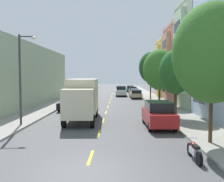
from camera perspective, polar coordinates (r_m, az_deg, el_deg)
ground_plane at (r=40.04m, az=-0.43°, el=-2.15°), size 160.00×160.00×0.00m
sidewalk_left at (r=38.94m, az=-11.04°, el=-2.26°), size 3.20×120.00×0.14m
sidewalk_right at (r=38.46m, az=10.11°, el=-2.32°), size 3.20×120.00×0.14m
lane_centerline_dashes at (r=34.57m, az=-0.73°, el=-3.01°), size 0.14×47.20×0.01m
townhouse_fourth_terracotta at (r=41.50m, az=20.78°, el=5.51°), size 13.38×8.32×11.52m
townhouse_fifth_mustard at (r=49.68m, az=17.86°, el=4.64°), size 14.01×8.32×10.60m
street_tree_nearest at (r=15.13m, az=21.32°, el=7.85°), size 4.31×4.31×7.68m
street_tree_second at (r=23.60m, az=13.94°, el=4.12°), size 2.92×2.92×6.05m
street_tree_third at (r=32.32m, az=10.55°, el=4.69°), size 4.13×4.13×6.99m
street_tree_farthest at (r=41.10m, az=8.60°, el=5.19°), size 3.73×3.73×7.49m
street_lamp at (r=20.47m, az=-19.36°, el=3.85°), size 1.35×0.28×6.77m
delivery_box_truck at (r=22.49m, az=-6.53°, el=-1.34°), size 2.71×8.24×3.56m
parked_sedan_forest at (r=51.04m, az=-4.90°, el=-0.14°), size 1.85×4.52×1.43m
parked_hatchback_charcoal at (r=56.84m, az=4.66°, el=0.22°), size 1.74×4.00×1.50m
parked_sedan_orange at (r=49.97m, az=4.93°, el=-0.21°), size 1.91×4.54×1.43m
parked_suv_red at (r=19.53m, az=10.25°, el=-5.05°), size 2.07×4.85×1.93m
parked_wagon_champagne at (r=44.10m, az=5.32°, el=-0.61°), size 1.88×4.72×1.50m
parked_sedan_silver at (r=35.57m, az=-7.58°, el=-1.66°), size 1.89×4.53×1.43m
parked_wagon_teal at (r=63.38m, az=4.06°, el=0.58°), size 1.87×4.72×1.50m
parked_wagon_black at (r=29.58m, az=-9.45°, el=-2.57°), size 1.82×4.70×1.50m
moving_white_sedan at (r=49.19m, az=2.02°, el=0.02°), size 1.95×4.80×1.93m
parked_motorcycle at (r=12.51m, az=17.80°, el=-12.61°), size 0.62×2.05×0.90m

